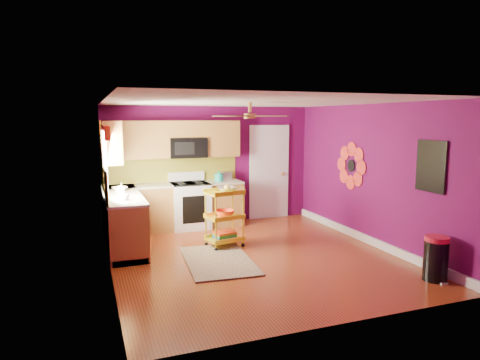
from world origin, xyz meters
name	(u,v)px	position (x,y,z in m)	size (l,w,h in m)	color
ground	(254,256)	(0.00, 0.00, 0.00)	(5.00, 5.00, 0.00)	maroon
room_envelope	(256,157)	(0.03, 0.00, 1.63)	(4.54, 5.04, 2.52)	#5C0A4A
lower_cabinets	(154,214)	(-1.35, 1.82, 0.43)	(2.81, 2.31, 0.94)	brown
electric_range	(190,205)	(-0.55, 2.17, 0.48)	(0.76, 0.66, 1.13)	white
upper_cabinetry	(154,141)	(-1.24, 2.17, 1.80)	(2.80, 2.30, 1.26)	brown
left_window	(105,150)	(-2.22, 1.05, 1.74)	(0.08, 1.35, 1.08)	white
panel_door	(269,173)	(1.35, 2.47, 1.02)	(0.95, 0.11, 2.15)	white
right_wall_art	(383,166)	(2.23, -0.34, 1.44)	(0.04, 2.74, 1.04)	black
ceiling_fan	(250,115)	(0.00, 0.20, 2.29)	(1.01, 1.01, 0.26)	#BF8C3F
shag_rug	(218,260)	(-0.62, -0.03, 0.01)	(1.01, 1.65, 0.02)	black
rolling_cart	(225,215)	(-0.27, 0.70, 0.56)	(0.68, 0.55, 1.10)	yellow
trash_can	(436,259)	(1.99, -1.84, 0.31)	(0.34, 0.36, 0.63)	black
teal_kettle	(219,177)	(0.09, 2.20, 1.02)	(0.18, 0.18, 0.21)	#15A292
toaster	(226,176)	(0.28, 2.31, 1.03)	(0.22, 0.15, 0.18)	beige
soap_bottle_a	(121,189)	(-1.96, 1.28, 1.04)	(0.09, 0.09, 0.20)	#EA3F72
soap_bottle_b	(119,190)	(-2.01, 1.28, 1.02)	(0.12, 0.12, 0.15)	white
counter_dish	(120,189)	(-1.96, 1.68, 0.97)	(0.28, 0.28, 0.07)	white
counter_cup	(125,197)	(-1.95, 0.70, 0.99)	(0.13, 0.13, 0.10)	white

